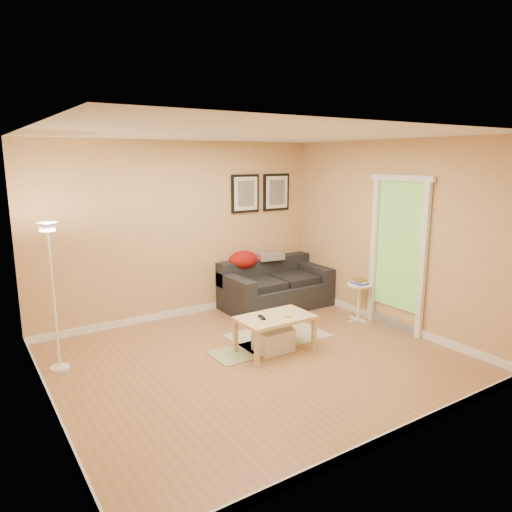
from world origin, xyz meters
name	(u,v)px	position (x,y,z in m)	size (l,w,h in m)	color
floor	(256,360)	(0.00, 0.00, 0.00)	(4.50, 4.50, 0.00)	#A66D47
ceiling	(256,134)	(0.00, 0.00, 2.60)	(4.50, 4.50, 0.00)	white
wall_back	(182,230)	(0.00, 2.00, 1.30)	(4.50, 4.50, 0.00)	tan
wall_front	(396,295)	(0.00, -2.00, 1.30)	(4.50, 4.50, 0.00)	tan
wall_left	(41,280)	(-2.25, 0.00, 1.30)	(4.00, 4.00, 0.00)	tan
wall_right	(392,235)	(2.25, 0.00, 1.30)	(4.00, 4.00, 0.00)	tan
baseboard_back	(185,311)	(0.00, 1.99, 0.05)	(4.50, 0.02, 0.10)	white
baseboard_front	(386,438)	(0.00, -1.99, 0.05)	(4.50, 0.02, 0.10)	white
baseboard_left	(55,410)	(-2.24, 0.00, 0.05)	(0.02, 4.00, 0.10)	white
baseboard_right	(387,321)	(2.24, 0.00, 0.05)	(0.02, 4.00, 0.10)	white
sofa	(276,284)	(1.38, 1.53, 0.38)	(1.70, 0.90, 0.75)	black
red_throw	(243,260)	(0.95, 1.84, 0.77)	(0.48, 0.36, 0.28)	maroon
plaid_throw	(270,256)	(1.44, 1.80, 0.78)	(0.42, 0.26, 0.10)	tan
framed_print_left	(245,194)	(1.08, 1.98, 1.80)	(0.50, 0.04, 0.60)	black
framed_print_right	(276,192)	(1.68, 1.98, 1.80)	(0.50, 0.04, 0.60)	black
area_rug	(277,335)	(0.66, 0.49, 0.01)	(1.25, 0.85, 0.01)	#BFB697
green_runner	(241,353)	(-0.06, 0.26, 0.01)	(0.70, 0.50, 0.01)	#668C4C
coffee_table	(275,334)	(0.33, 0.09, 0.23)	(0.91, 0.56, 0.46)	#DDBD87
remote_control	(262,317)	(0.16, 0.12, 0.47)	(0.05, 0.16, 0.02)	black
tape_roll	(288,316)	(0.44, -0.03, 0.47)	(0.07, 0.07, 0.03)	yellow
storage_bin	(273,340)	(0.33, 0.11, 0.14)	(0.46, 0.34, 0.29)	white
side_table	(359,302)	(2.02, 0.35, 0.28)	(0.36, 0.36, 0.56)	white
book_stack	(360,281)	(2.03, 0.36, 0.59)	(0.17, 0.22, 0.07)	#49359F
floor_lamp	(54,302)	(-2.00, 1.02, 0.80)	(0.22, 0.22, 1.68)	white
doorway	(397,257)	(2.20, -0.15, 1.02)	(0.12, 1.01, 2.13)	white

